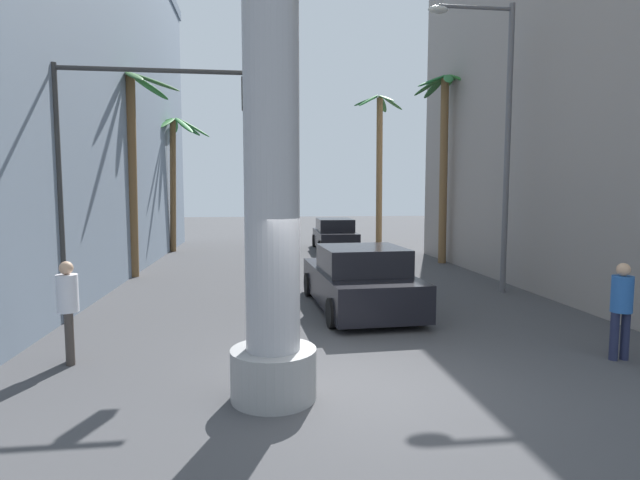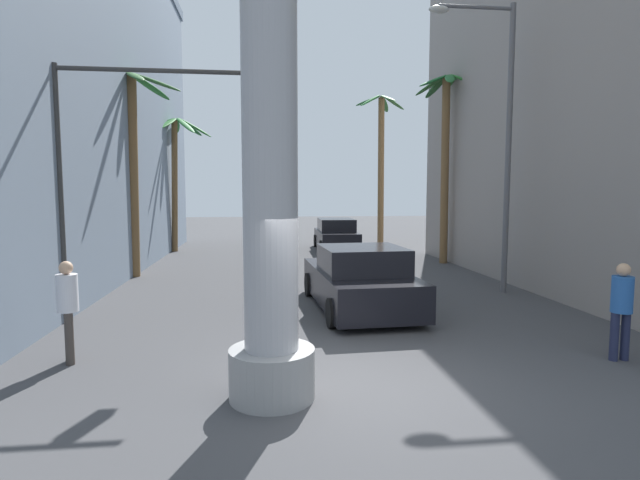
% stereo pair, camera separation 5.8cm
% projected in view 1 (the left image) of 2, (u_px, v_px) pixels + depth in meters
% --- Properties ---
extents(ground_plane, '(85.70, 85.70, 0.00)m').
position_uv_depth(ground_plane, '(298.00, 275.00, 17.17)').
color(ground_plane, '#424244').
extents(building_left, '(7.83, 24.23, 12.95)m').
position_uv_depth(building_left, '(6.00, 80.00, 16.16)').
color(building_left, slate).
rests_on(building_left, ground).
extents(building_right, '(6.22, 17.07, 12.56)m').
position_uv_depth(building_right, '(618.00, 77.00, 14.95)').
color(building_right, gray).
rests_on(building_right, ground).
extents(neon_sign_pole, '(2.94, 1.19, 10.94)m').
position_uv_depth(neon_sign_pole, '(271.00, 21.00, 6.44)').
color(neon_sign_pole, '#9E9EA3').
rests_on(neon_sign_pole, ground).
extents(street_lamp, '(2.45, 0.28, 7.96)m').
position_uv_depth(street_lamp, '(497.00, 123.00, 13.80)').
color(street_lamp, '#59595E').
rests_on(street_lamp, ground).
extents(traffic_light_mast, '(4.80, 0.32, 5.55)m').
position_uv_depth(traffic_light_mast, '(130.00, 142.00, 10.75)').
color(traffic_light_mast, '#333333').
rests_on(traffic_light_mast, ground).
extents(car_lead, '(2.34, 4.85, 1.56)m').
position_uv_depth(car_lead, '(359.00, 281.00, 12.14)').
color(car_lead, black).
rests_on(car_lead, ground).
extents(car_far, '(2.04, 4.64, 1.56)m').
position_uv_depth(car_far, '(335.00, 235.00, 24.76)').
color(car_far, black).
rests_on(car_far, ground).
extents(palm_tree_far_right, '(2.79, 2.75, 8.25)m').
position_uv_depth(palm_tree_far_right, '(379.00, 154.00, 27.75)').
color(palm_tree_far_right, brown).
rests_on(palm_tree_far_right, ground).
extents(palm_tree_far_left, '(3.25, 3.38, 6.43)m').
position_uv_depth(palm_tree_far_left, '(174.00, 156.00, 23.71)').
color(palm_tree_far_left, brown).
rests_on(palm_tree_far_left, ground).
extents(palm_tree_mid_right, '(2.76, 2.65, 7.49)m').
position_uv_depth(palm_tree_mid_right, '(444.00, 139.00, 19.72)').
color(palm_tree_mid_right, brown).
rests_on(palm_tree_mid_right, ground).
extents(palm_tree_mid_left, '(3.54, 3.28, 6.85)m').
position_uv_depth(palm_tree_mid_left, '(130.00, 145.00, 16.55)').
color(palm_tree_mid_left, brown).
rests_on(palm_tree_mid_left, ground).
extents(pedestrian_by_sign, '(0.34, 0.34, 1.66)m').
position_uv_depth(pedestrian_by_sign, '(622.00, 304.00, 8.40)').
color(pedestrian_by_sign, '#1E233F').
rests_on(pedestrian_by_sign, ground).
extents(pedestrian_curb_left, '(0.44, 0.44, 1.72)m').
position_uv_depth(pedestrian_curb_left, '(68.00, 304.00, 8.22)').
color(pedestrian_curb_left, '#3F3833').
rests_on(pedestrian_curb_left, ground).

